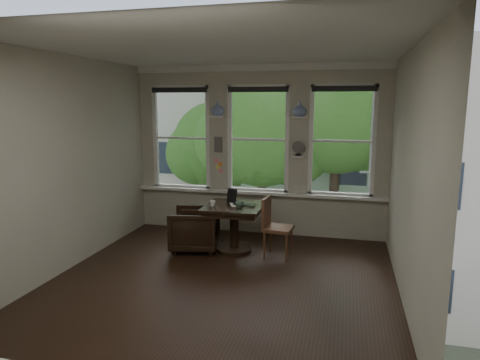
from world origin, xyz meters
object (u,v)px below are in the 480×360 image
(armchair_left, at_px, (194,229))
(laptop, at_px, (243,205))
(table, at_px, (234,228))
(mug, at_px, (213,203))
(side_chair_right, at_px, (278,228))

(armchair_left, relative_size, laptop, 2.09)
(table, relative_size, mug, 9.67)
(table, height_order, mug, mug)
(armchair_left, bearing_deg, laptop, 84.86)
(laptop, xyz_separation_m, mug, (-0.47, -0.11, 0.03))
(armchair_left, bearing_deg, mug, 72.88)
(armchair_left, distance_m, side_chair_right, 1.36)
(armchair_left, height_order, laptop, laptop)
(laptop, bearing_deg, table, 174.03)
(table, bearing_deg, armchair_left, -171.21)
(table, xyz_separation_m, armchair_left, (-0.64, -0.10, -0.03))
(mug, bearing_deg, side_chair_right, 2.81)
(laptop, bearing_deg, side_chair_right, -2.72)
(side_chair_right, bearing_deg, table, 88.28)
(armchair_left, height_order, side_chair_right, side_chair_right)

